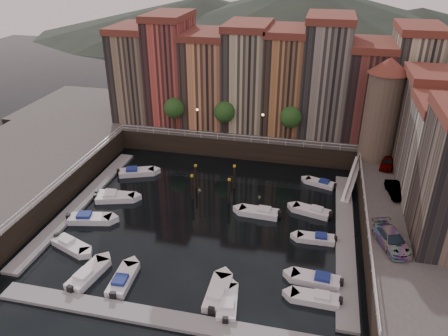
% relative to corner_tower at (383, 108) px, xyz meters
% --- Properties ---
extents(ground, '(200.00, 200.00, 0.00)m').
position_rel_corner_tower_xyz_m(ground, '(-20.00, -14.50, -10.19)').
color(ground, black).
rests_on(ground, ground).
extents(quay_far, '(80.00, 20.00, 3.00)m').
position_rel_corner_tower_xyz_m(quay_far, '(-20.00, 11.50, -8.69)').
color(quay_far, black).
rests_on(quay_far, ground).
extents(dock_left, '(2.00, 28.00, 0.35)m').
position_rel_corner_tower_xyz_m(dock_left, '(-36.20, -15.50, -10.02)').
color(dock_left, gray).
rests_on(dock_left, ground).
extents(dock_right, '(2.00, 28.00, 0.35)m').
position_rel_corner_tower_xyz_m(dock_right, '(-3.80, -15.50, -10.02)').
color(dock_right, gray).
rests_on(dock_right, ground).
extents(dock_near, '(30.00, 2.00, 0.35)m').
position_rel_corner_tower_xyz_m(dock_near, '(-20.00, -31.50, -10.02)').
color(dock_near, gray).
rests_on(dock_near, ground).
extents(mountains, '(145.00, 100.00, 18.00)m').
position_rel_corner_tower_xyz_m(mountains, '(-18.28, 95.50, -2.28)').
color(mountains, '#2D382D').
rests_on(mountains, ground).
extents(far_terrace, '(48.70, 10.30, 17.50)m').
position_rel_corner_tower_xyz_m(far_terrace, '(-16.69, 9.00, 0.76)').
color(far_terrace, '#846E54').
rests_on(far_terrace, quay_far).
extents(corner_tower, '(5.20, 5.20, 13.80)m').
position_rel_corner_tower_xyz_m(corner_tower, '(0.00, 0.00, 0.00)').
color(corner_tower, '#6B5B4C').
rests_on(corner_tower, quay_right).
extents(promenade_trees, '(21.20, 3.20, 5.20)m').
position_rel_corner_tower_xyz_m(promenade_trees, '(-21.33, 3.70, -3.61)').
color(promenade_trees, black).
rests_on(promenade_trees, quay_far).
extents(street_lamps, '(10.36, 0.36, 4.18)m').
position_rel_corner_tower_xyz_m(street_lamps, '(-21.00, 2.70, -4.30)').
color(street_lamps, black).
rests_on(street_lamps, quay_far).
extents(railings, '(36.08, 34.04, 0.52)m').
position_rel_corner_tower_xyz_m(railings, '(-20.00, -9.62, -6.41)').
color(railings, white).
rests_on(railings, ground).
extents(gangway, '(2.78, 8.32, 3.73)m').
position_rel_corner_tower_xyz_m(gangway, '(-2.90, -4.50, -8.28)').
color(gangway, white).
rests_on(gangway, ground).
extents(mooring_pilings, '(5.48, 4.22, 3.78)m').
position_rel_corner_tower_xyz_m(mooring_pilings, '(-20.49, -9.63, -8.54)').
color(mooring_pilings, black).
rests_on(mooring_pilings, ground).
extents(boat_left_0, '(4.94, 3.30, 1.12)m').
position_rel_corner_tower_xyz_m(boat_left_0, '(-32.63, -24.09, -9.82)').
color(boat_left_0, silver).
rests_on(boat_left_0, ground).
extents(boat_left_1, '(5.35, 2.88, 1.20)m').
position_rel_corner_tower_xyz_m(boat_left_1, '(-33.16, -19.02, -9.79)').
color(boat_left_1, silver).
rests_on(boat_left_1, ground).
extents(boat_left_2, '(5.23, 3.16, 1.17)m').
position_rel_corner_tower_xyz_m(boat_left_2, '(-32.39, -13.92, -9.80)').
color(boat_left_2, silver).
rests_on(boat_left_2, ground).
extents(boat_left_3, '(4.98, 2.14, 1.13)m').
position_rel_corner_tower_xyz_m(boat_left_3, '(-32.68, -13.46, -9.81)').
color(boat_left_3, silver).
rests_on(boat_left_3, ground).
extents(boat_left_4, '(5.25, 3.53, 1.19)m').
position_rel_corner_tower_xyz_m(boat_left_4, '(-32.55, -6.70, -9.79)').
color(boat_left_4, silver).
rests_on(boat_left_4, ground).
extents(boat_right_0, '(4.64, 1.80, 1.06)m').
position_rel_corner_tower_xyz_m(boat_right_0, '(-6.56, -26.25, -9.84)').
color(boat_right_0, silver).
rests_on(boat_right_0, ground).
extents(boat_right_1, '(4.98, 2.16, 1.13)m').
position_rel_corner_tower_xyz_m(boat_right_1, '(-6.60, -23.71, -9.81)').
color(boat_right_1, silver).
rests_on(boat_right_1, ground).
extents(boat_right_2, '(4.32, 1.66, 0.99)m').
position_rel_corner_tower_xyz_m(boat_right_2, '(-6.87, -16.89, -9.86)').
color(boat_right_2, silver).
rests_on(boat_right_2, ground).
extents(boat_right_3, '(4.85, 2.79, 1.09)m').
position_rel_corner_tower_xyz_m(boat_right_3, '(-7.60, -11.46, -9.83)').
color(boat_right_3, silver).
rests_on(boat_right_3, ground).
extents(boat_right_4, '(4.29, 2.66, 0.96)m').
position_rel_corner_tower_xyz_m(boat_right_4, '(-6.80, -4.00, -9.87)').
color(boat_right_4, silver).
rests_on(boat_right_4, ground).
extents(boat_near_0, '(2.72, 5.31, 1.19)m').
position_rel_corner_tower_xyz_m(boat_near_0, '(-28.47, -28.07, -9.79)').
color(boat_near_0, silver).
rests_on(boat_near_0, ground).
extents(boat_near_1, '(2.06, 5.01, 1.14)m').
position_rel_corner_tower_xyz_m(boat_near_1, '(-24.83, -27.97, -9.81)').
color(boat_near_1, silver).
rests_on(boat_near_1, ground).
extents(boat_near_2, '(1.94, 5.21, 1.19)m').
position_rel_corner_tower_xyz_m(boat_near_2, '(-15.47, -27.72, -9.79)').
color(boat_near_2, silver).
rests_on(boat_near_2, ground).
extents(boat_near_3, '(2.33, 4.85, 1.09)m').
position_rel_corner_tower_xyz_m(boat_near_3, '(-14.32, -28.69, -9.83)').
color(boat_near_3, silver).
rests_on(boat_near_3, ground).
extents(car_a, '(2.43, 4.23, 1.36)m').
position_rel_corner_tower_xyz_m(car_a, '(1.39, -2.79, -6.52)').
color(car_a, gray).
rests_on(car_a, quay_right).
extents(car_b, '(2.13, 4.26, 1.34)m').
position_rel_corner_tower_xyz_m(car_b, '(1.54, -10.11, -6.52)').
color(car_b, gray).
rests_on(car_b, quay_right).
extents(car_c, '(3.87, 5.79, 1.56)m').
position_rel_corner_tower_xyz_m(car_c, '(0.03, -20.40, -6.42)').
color(car_c, gray).
rests_on(car_c, quay_right).
extents(boat_extra_983, '(5.06, 2.06, 1.15)m').
position_rel_corner_tower_xyz_m(boat_extra_983, '(-13.75, -13.16, -9.81)').
color(boat_extra_983, silver).
rests_on(boat_extra_983, ground).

